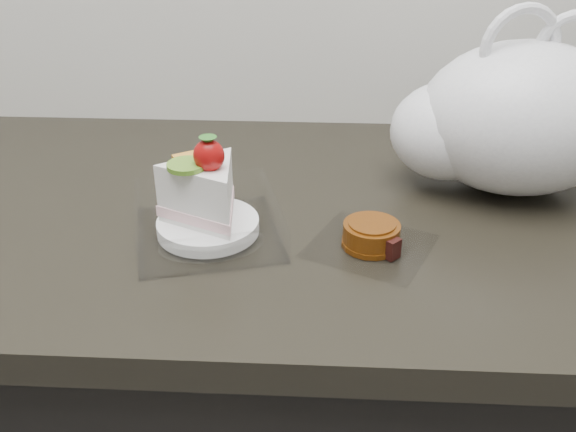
% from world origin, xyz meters
% --- Properties ---
extents(cake_tray, '(0.21, 0.21, 0.13)m').
position_xyz_m(cake_tray, '(0.00, 1.60, 0.94)').
color(cake_tray, white).
rests_on(cake_tray, counter).
extents(mooncake_wrap, '(0.18, 0.17, 0.03)m').
position_xyz_m(mooncake_wrap, '(0.20, 1.58, 0.91)').
color(mooncake_wrap, white).
rests_on(mooncake_wrap, counter).
extents(plastic_bag, '(0.33, 0.25, 0.26)m').
position_xyz_m(plastic_bag, '(0.39, 1.75, 1.00)').
color(plastic_bag, white).
rests_on(plastic_bag, counter).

